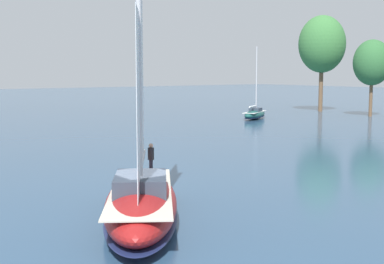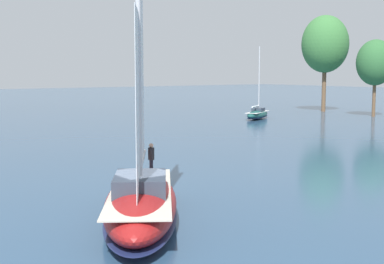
% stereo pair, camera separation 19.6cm
% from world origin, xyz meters
% --- Properties ---
extents(ground_plane, '(400.00, 400.00, 0.00)m').
position_xyz_m(ground_plane, '(0.00, 0.00, 0.00)').
color(ground_plane, '#2D4C6B').
extents(tree_shore_center, '(8.34, 8.34, 17.17)m').
position_xyz_m(tree_shore_center, '(-42.32, 63.40, 12.02)').
color(tree_shore_center, brown).
rests_on(tree_shore_center, ground).
extents(tree_shore_right, '(5.95, 5.95, 12.25)m').
position_xyz_m(tree_shore_right, '(-30.25, 61.17, 8.58)').
color(tree_shore_right, brown).
rests_on(tree_shore_right, ground).
extents(sailboat_main, '(11.99, 9.49, 16.64)m').
position_xyz_m(sailboat_main, '(0.02, -0.01, 1.28)').
color(sailboat_main, maroon).
rests_on(sailboat_main, ground).
extents(sailboat_moored_near_marina, '(5.94, 8.01, 10.97)m').
position_xyz_m(sailboat_moored_near_marina, '(-38.16, 43.29, 0.75)').
color(sailboat_moored_near_marina, '#194C47').
rests_on(sailboat_moored_near_marina, ground).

